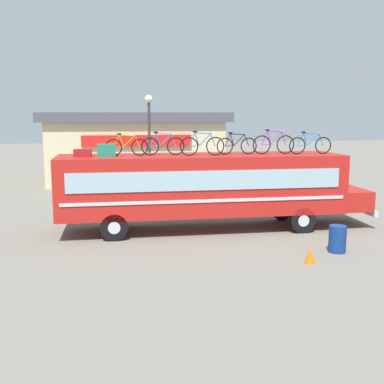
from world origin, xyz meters
The scene contains 14 objects.
ground_plane centered at (0.00, 0.00, 0.00)m, with size 120.00×120.00×0.00m, color slate.
bus centered at (0.22, 0.00, 1.80)m, with size 12.47×2.66×2.99m.
luggage_bag_1 centered at (-4.53, -0.15, 3.14)m, with size 0.65×0.43×0.28m, color maroon.
luggage_bag_2 centered at (-3.65, -0.33, 3.23)m, with size 0.66×0.39×0.48m, color #1E7F66.
rooftop_bicycle_1 centered at (-2.91, -0.05, 3.36)m, with size 1.63×0.44×0.86m.
rooftop_bicycle_2 centered at (-1.52, 0.02, 3.38)m, with size 1.68×0.44×0.91m.
rooftop_bicycle_3 centered at (-0.05, -0.38, 3.39)m, with size 1.73×0.44×0.94m.
rooftop_bicycle_4 centered at (1.39, -0.05, 3.36)m, with size 1.62×0.44×0.88m.
rooftop_bicycle_5 centered at (2.89, -0.08, 3.40)m, with size 1.73×0.44×0.98m.
rooftop_bicycle_6 centered at (4.31, -0.37, 3.37)m, with size 1.76×0.44×0.90m.
roadside_building centered at (-1.98, 15.51, 2.38)m, with size 12.24×8.47×4.68m.
trash_bin centered at (3.91, -3.84, 0.45)m, with size 0.57×0.57×0.91m, color navy.
traffic_cone centered at (2.52, -4.83, 0.25)m, with size 0.35×0.35×0.49m, color orange.
street_lamp centered at (-1.64, 5.51, 3.60)m, with size 0.39×0.39×5.50m.
Camera 1 is at (-3.32, -18.11, 4.55)m, focal length 44.13 mm.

